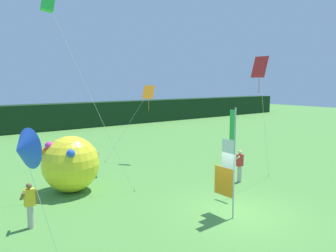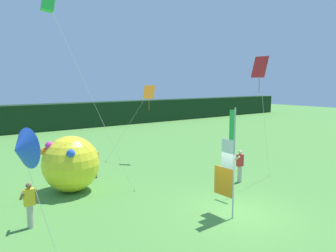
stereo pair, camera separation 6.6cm
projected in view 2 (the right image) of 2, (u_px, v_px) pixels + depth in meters
name	position (u px, v px, depth m)	size (l,w,h in m)	color
ground_plane	(234.00, 214.00, 13.05)	(120.00, 120.00, 0.00)	#518E3D
distant_treeline	(34.00, 118.00, 35.17)	(80.00, 2.40, 2.88)	black
banner_flag	(228.00, 165.00, 12.58)	(0.06, 1.03, 4.25)	#B7B7BC
person_near_banner	(240.00, 165.00, 17.08)	(0.55, 0.48, 1.70)	#B7B2A3
person_mid_field	(30.00, 204.00, 11.67)	(0.55, 0.48, 1.66)	#B7B2A3
person_far_left	(95.00, 162.00, 17.90)	(0.55, 0.48, 1.67)	black
inflatable_balloon	(71.00, 164.00, 15.61)	(2.68, 2.68, 2.68)	yellow
kite_red_diamond_0	(260.00, 72.00, 15.32)	(2.66, 1.39, 6.39)	brown
kite_blue_delta_1	(22.00, 150.00, 6.87)	(1.41, 1.51, 4.22)	brown
kite_green_box_2	(48.00, 3.00, 14.59)	(3.33, 2.53, 9.12)	brown
kite_orange_diamond_3	(148.00, 94.00, 21.52)	(3.07, 1.75, 5.00)	brown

